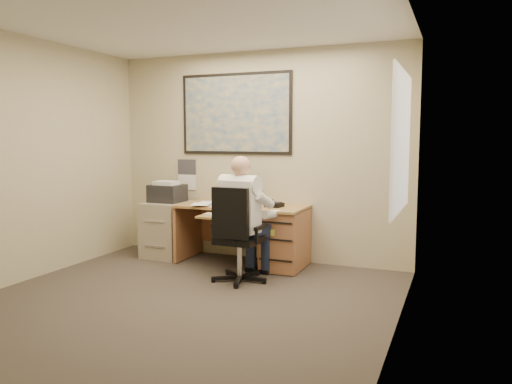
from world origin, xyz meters
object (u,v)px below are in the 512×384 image
at_px(filing_cabinet, 168,224).
at_px(person, 241,219).
at_px(office_chair, 238,254).

bearing_deg(filing_cabinet, person, -25.25).
xyz_separation_m(filing_cabinet, person, (1.38, -0.69, 0.26)).
height_order(office_chair, person, person).
bearing_deg(office_chair, person, 92.81).
bearing_deg(person, filing_cabinet, 162.32).
relative_size(office_chair, person, 0.77).
bearing_deg(person, office_chair, -79.98).
bearing_deg(filing_cabinet, office_chair, -27.83).
bearing_deg(office_chair, filing_cabinet, 152.53).
distance_m(filing_cabinet, person, 1.56).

